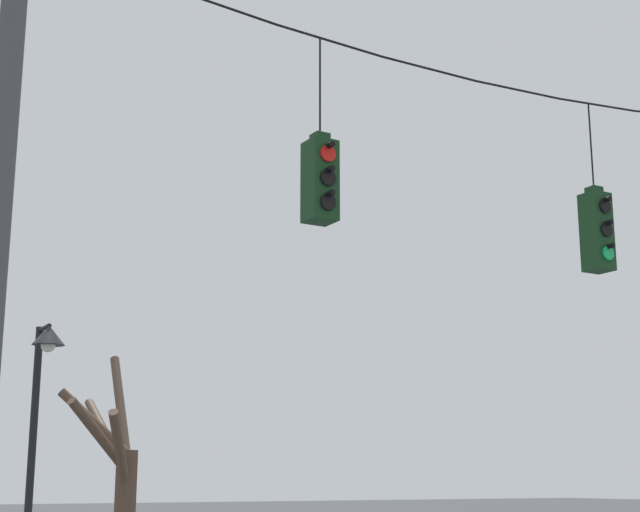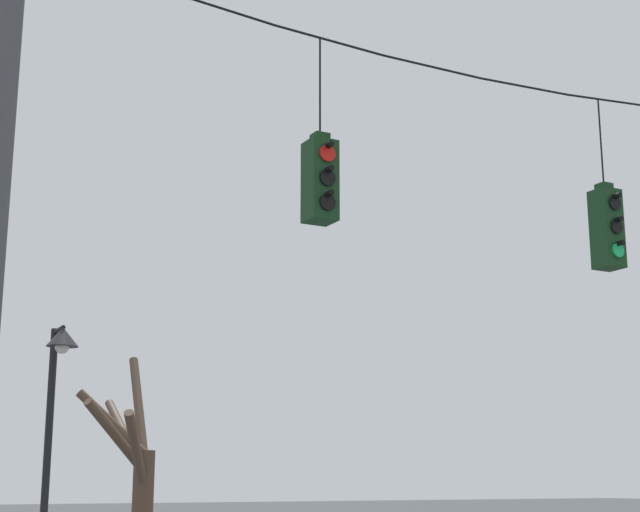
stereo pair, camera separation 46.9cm
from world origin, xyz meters
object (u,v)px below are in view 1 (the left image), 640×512
object	(u,v)px
traffic_light_near_left_pole	(597,231)
bare_tree	(118,492)
traffic_light_near_right_pole	(320,180)
street_lamp	(41,400)

from	to	relation	value
traffic_light_near_left_pole	bare_tree	distance (m)	9.32
traffic_light_near_right_pole	traffic_light_near_left_pole	bearing A→B (deg)	0.01
traffic_light_near_left_pole	bare_tree	world-z (taller)	traffic_light_near_left_pole
traffic_light_near_left_pole	traffic_light_near_right_pole	bearing A→B (deg)	-179.99
traffic_light_near_right_pole	traffic_light_near_left_pole	world-z (taller)	traffic_light_near_left_pole
traffic_light_near_right_pole	street_lamp	world-z (taller)	traffic_light_near_right_pole
street_lamp	bare_tree	bearing A→B (deg)	42.56
street_lamp	bare_tree	size ratio (longest dim) A/B	1.01
traffic_light_near_left_pole	bare_tree	bearing A→B (deg)	119.44
traffic_light_near_left_pole	street_lamp	xyz separation A→B (m)	(-6.12, 5.73, -2.21)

